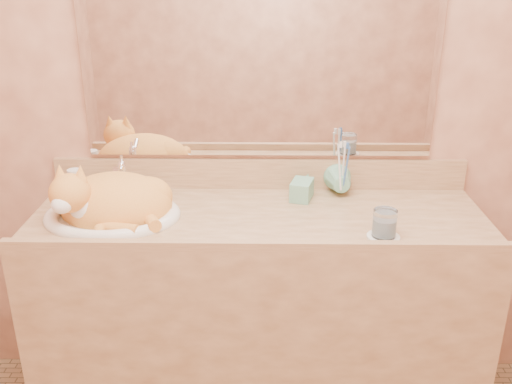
{
  "coord_description": "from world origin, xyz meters",
  "views": [
    {
      "loc": [
        0.02,
        -1.1,
        1.68
      ],
      "look_at": [
        -0.01,
        0.7,
        0.95
      ],
      "focal_mm": 40.0,
      "sensor_mm": 36.0,
      "label": 1
    }
  ],
  "objects_px": {
    "vanity_counter": "(258,317)",
    "water_glass": "(385,223)",
    "toothbrush_cup": "(342,186)",
    "sink_basin": "(111,198)",
    "cat": "(110,199)",
    "soap_dispenser": "(299,184)"
  },
  "relations": [
    {
      "from": "water_glass",
      "to": "sink_basin",
      "type": "bearing_deg",
      "value": 170.34
    },
    {
      "from": "vanity_counter",
      "to": "water_glass",
      "type": "bearing_deg",
      "value": -23.51
    },
    {
      "from": "toothbrush_cup",
      "to": "water_glass",
      "type": "relative_size",
      "value": 1.19
    },
    {
      "from": "toothbrush_cup",
      "to": "water_glass",
      "type": "distance_m",
      "value": 0.35
    },
    {
      "from": "sink_basin",
      "to": "vanity_counter",
      "type": "bearing_deg",
      "value": 3.11
    },
    {
      "from": "sink_basin",
      "to": "soap_dispenser",
      "type": "height_order",
      "value": "soap_dispenser"
    },
    {
      "from": "sink_basin",
      "to": "water_glass",
      "type": "xyz_separation_m",
      "value": [
        0.91,
        -0.16,
        -0.02
      ]
    },
    {
      "from": "sink_basin",
      "to": "water_glass",
      "type": "relative_size",
      "value": 5.14
    },
    {
      "from": "vanity_counter",
      "to": "water_glass",
      "type": "distance_m",
      "value": 0.65
    },
    {
      "from": "vanity_counter",
      "to": "cat",
      "type": "xyz_separation_m",
      "value": [
        -0.52,
        -0.01,
        0.49
      ]
    },
    {
      "from": "sink_basin",
      "to": "water_glass",
      "type": "height_order",
      "value": "sink_basin"
    },
    {
      "from": "vanity_counter",
      "to": "soap_dispenser",
      "type": "xyz_separation_m",
      "value": [
        0.15,
        0.1,
        0.51
      ]
    },
    {
      "from": "cat",
      "to": "sink_basin",
      "type": "bearing_deg",
      "value": -42.95
    },
    {
      "from": "sink_basin",
      "to": "toothbrush_cup",
      "type": "height_order",
      "value": "sink_basin"
    },
    {
      "from": "cat",
      "to": "soap_dispenser",
      "type": "bearing_deg",
      "value": 13.63
    },
    {
      "from": "soap_dispenser",
      "to": "water_glass",
      "type": "xyz_separation_m",
      "value": [
        0.26,
        -0.28,
        -0.03
      ]
    },
    {
      "from": "vanity_counter",
      "to": "water_glass",
      "type": "relative_size",
      "value": 17.78
    },
    {
      "from": "toothbrush_cup",
      "to": "water_glass",
      "type": "bearing_deg",
      "value": -74.32
    },
    {
      "from": "cat",
      "to": "water_glass",
      "type": "relative_size",
      "value": 4.46
    },
    {
      "from": "water_glass",
      "to": "cat",
      "type": "bearing_deg",
      "value": 169.94
    },
    {
      "from": "cat",
      "to": "water_glass",
      "type": "height_order",
      "value": "cat"
    },
    {
      "from": "cat",
      "to": "vanity_counter",
      "type": "bearing_deg",
      "value": 5.29
    }
  ]
}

